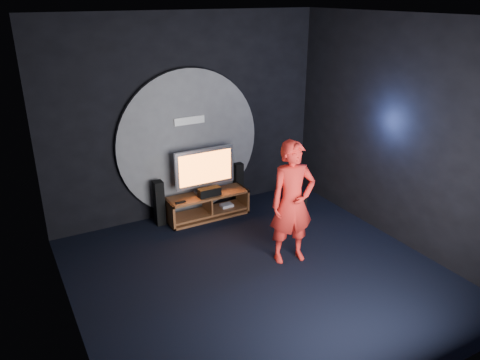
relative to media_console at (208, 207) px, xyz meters
name	(u,v)px	position (x,y,z in m)	size (l,w,h in m)	color
floor	(260,275)	(-0.15, -2.05, -0.19)	(5.00, 5.00, 0.00)	black
back_wall	(187,117)	(-0.15, 0.45, 1.56)	(5.00, 0.04, 3.50)	black
front_wall	(414,246)	(-0.15, -4.55, 1.56)	(5.00, 0.04, 3.50)	black
left_wall	(59,198)	(-2.65, -2.05, 1.56)	(0.04, 5.00, 3.50)	black
right_wall	(402,134)	(2.35, -2.05, 1.56)	(0.04, 5.00, 3.50)	black
ceiling	(265,16)	(-0.15, -2.05, 3.31)	(5.00, 5.00, 0.01)	black
wall_disc_panel	(189,143)	(-0.15, 0.39, 1.11)	(2.60, 0.11, 2.60)	#515156
media_console	(208,207)	(0.00, 0.00, 0.00)	(1.47, 0.45, 0.45)	brown
tv	(205,169)	(-0.01, 0.07, 0.70)	(1.10, 0.22, 0.82)	silver
center_speaker	(209,192)	(-0.01, -0.09, 0.33)	(0.40, 0.15, 0.15)	black
remote	(181,202)	(-0.56, -0.12, 0.27)	(0.18, 0.05, 0.02)	black
tower_speaker_left	(159,203)	(-0.84, 0.16, 0.20)	(0.16, 0.18, 0.80)	black
tower_speaker_right	(238,183)	(0.77, 0.30, 0.20)	(0.16, 0.18, 0.80)	black
subwoofer	(297,203)	(1.55, -0.53, -0.05)	(0.27, 0.27, 0.30)	black
player	(292,203)	(0.49, -1.87, 0.74)	(0.68, 0.45, 1.86)	red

